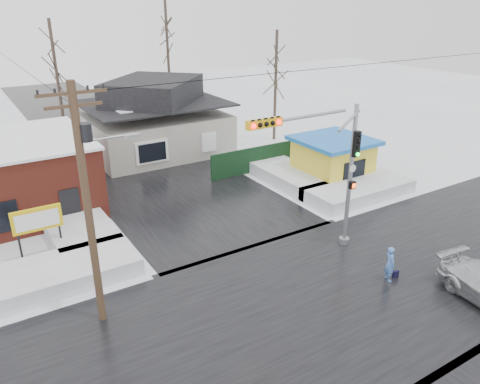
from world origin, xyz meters
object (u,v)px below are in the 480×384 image
kiosk (333,159)px  utility_pole (88,195)px  marquee_sign (37,221)px  traffic_signal (327,163)px  pedestrian (390,264)px

kiosk → utility_pole: bearing=-159.6°
utility_pole → marquee_sign: size_ratio=3.53×
utility_pole → kiosk: 18.95m
utility_pole → marquee_sign: bearing=100.1°
utility_pole → kiosk: utility_pole is taller
utility_pole → kiosk: size_ratio=1.96×
traffic_signal → kiosk: traffic_signal is taller
traffic_signal → kiosk: (7.07, 7.03, -3.08)m
pedestrian → kiosk: bearing=-9.9°
pedestrian → utility_pole: bearing=91.4°
marquee_sign → kiosk: kiosk is taller
traffic_signal → pedestrian: 5.14m
utility_pole → marquee_sign: 6.87m
traffic_signal → marquee_sign: (-11.43, 6.53, -2.62)m
kiosk → pedestrian: kiosk is taller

